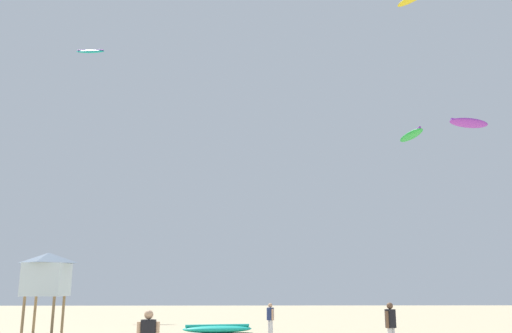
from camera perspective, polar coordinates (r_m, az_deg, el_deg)
The scene contains 7 objects.
person_midground at distance 21.10m, azimuth 14.40°, elevation -16.13°, with size 0.46×0.45×1.80m.
person_left at distance 26.81m, azimuth 1.56°, elevation -16.00°, with size 0.36×0.48×1.59m.
kite_grounded_mid at distance 29.06m, azimuth -4.20°, elevation -17.15°, with size 3.80×1.69×0.44m.
lifeguard_tower at distance 30.39m, azimuth -21.71°, elevation -10.74°, with size 2.30×2.30×4.15m.
kite_aloft_0 at distance 50.03m, azimuth 22.08°, elevation 4.40°, with size 4.22×2.38×0.86m.
kite_aloft_2 at distance 58.18m, azimuth -17.51°, elevation 11.83°, with size 2.95×0.94×0.75m.
kite_aloft_4 at distance 29.68m, azimuth 16.46°, elevation 3.26°, with size 0.98×2.58×0.30m.
Camera 1 is at (-0.57, -10.24, 2.38)m, focal length 36.90 mm.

